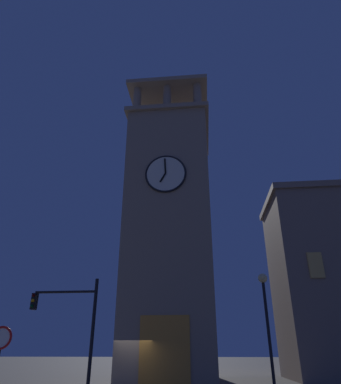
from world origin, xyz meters
TOP-DOWN VIEW (x-y plane):
  - clocktower at (-2.05, -4.25)m, footprint 7.19×8.27m
  - traffic_signal_mid at (1.50, 6.68)m, footprint 3.18×0.41m
  - street_lamp at (-7.52, 5.85)m, footprint 0.44×0.44m
  - no_horn_sign at (2.40, 10.70)m, footprint 0.78×0.14m

SIDE VIEW (x-z plane):
  - no_horn_sign at x=2.40m, z-range 0.76..3.46m
  - traffic_signal_mid at x=1.50m, z-range 0.76..5.80m
  - street_lamp at x=-7.52m, z-range 1.03..6.34m
  - clocktower at x=-2.05m, z-range -2.19..23.92m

